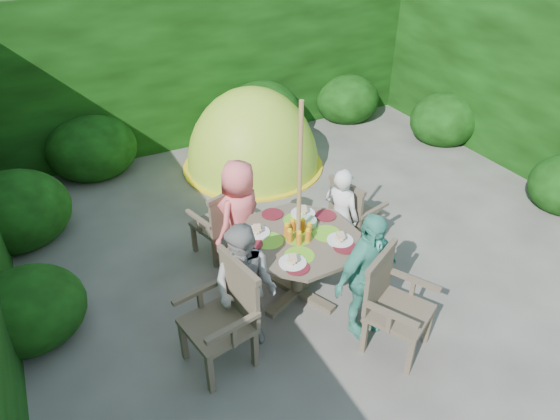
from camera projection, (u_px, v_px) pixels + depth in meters
name	position (u px, v px, depth m)	size (l,w,h in m)	color
ground	(334.00, 249.00, 6.08)	(60.00, 60.00, 0.00)	#4D4A45
hedge_enclosure	(284.00, 115.00, 6.39)	(9.00, 9.00, 2.50)	black
patio_table	(298.00, 246.00, 5.09)	(1.72, 1.72, 0.91)	#473C2E
parasol_pole	(299.00, 209.00, 4.83)	(0.04, 0.04, 2.20)	olive
garden_chair_right	(353.00, 212.00, 5.89)	(0.59, 0.64, 0.90)	#473C2E
garden_chair_left	(225.00, 315.00, 4.41)	(0.64, 0.70, 1.02)	#473C2E
garden_chair_back	(221.00, 222.00, 5.74)	(0.64, 0.60, 0.89)	#473C2E
garden_chair_front	(392.00, 303.00, 4.57)	(0.76, 0.73, 0.97)	#473C2E
child_right	(341.00, 216.00, 5.63)	(0.43, 0.28, 1.19)	silver
child_left	(245.00, 287.00, 4.56)	(0.63, 0.49, 1.30)	gray
child_back	(240.00, 216.00, 5.48)	(0.65, 0.43, 1.34)	#FF696D
child_front	(366.00, 276.00, 4.64)	(0.79, 0.33, 1.35)	#4CB29B
dome_tent	(254.00, 166.00, 7.87)	(2.57, 2.57, 2.50)	#9FD128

